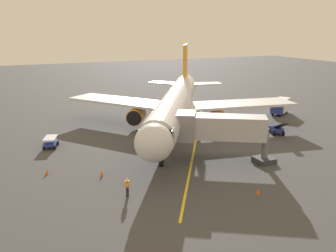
{
  "coord_description": "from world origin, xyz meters",
  "views": [
    {
      "loc": [
        21.18,
        47.97,
        14.37
      ],
      "look_at": [
        3.82,
        9.05,
        3.0
      ],
      "focal_mm": 39.62,
      "sensor_mm": 36.0,
      "label": 1
    }
  ],
  "objects_px": {
    "safety_cone_nose_left": "(258,191)",
    "safety_cone_wing_port": "(102,174)",
    "belt_loader_near_nose": "(277,129)",
    "airplane": "(176,104)",
    "jet_bridge": "(213,128)",
    "baggage_cart_portside": "(51,142)",
    "safety_cone_nose_right": "(47,172)",
    "box_truck_starboard_side": "(281,106)",
    "ground_crew_marshaller": "(127,187)"
  },
  "relations": [
    {
      "from": "airplane",
      "to": "safety_cone_nose_right",
      "type": "xyz_separation_m",
      "value": [
        18.64,
        9.11,
        -3.73
      ]
    },
    {
      "from": "box_truck_starboard_side",
      "to": "baggage_cart_portside",
      "type": "bearing_deg",
      "value": 4.31
    },
    {
      "from": "ground_crew_marshaller",
      "to": "safety_cone_nose_left",
      "type": "height_order",
      "value": "ground_crew_marshaller"
    },
    {
      "from": "baggage_cart_portside",
      "to": "safety_cone_wing_port",
      "type": "bearing_deg",
      "value": 106.41
    },
    {
      "from": "airplane",
      "to": "belt_loader_near_nose",
      "type": "relative_size",
      "value": 7.7
    },
    {
      "from": "ground_crew_marshaller",
      "to": "box_truck_starboard_side",
      "type": "height_order",
      "value": "box_truck_starboard_side"
    },
    {
      "from": "ground_crew_marshaller",
      "to": "baggage_cart_portside",
      "type": "xyz_separation_m",
      "value": [
        4.38,
        -17.07,
        -0.23
      ]
    },
    {
      "from": "belt_loader_near_nose",
      "to": "jet_bridge",
      "type": "bearing_deg",
      "value": 22.16
    },
    {
      "from": "airplane",
      "to": "safety_cone_nose_right",
      "type": "bearing_deg",
      "value": 26.05
    },
    {
      "from": "airplane",
      "to": "safety_cone_wing_port",
      "type": "xyz_separation_m",
      "value": [
        13.7,
        11.86,
        -3.73
      ]
    },
    {
      "from": "belt_loader_near_nose",
      "to": "baggage_cart_portside",
      "type": "height_order",
      "value": "belt_loader_near_nose"
    },
    {
      "from": "ground_crew_marshaller",
      "to": "box_truck_starboard_side",
      "type": "bearing_deg",
      "value": -149.48
    },
    {
      "from": "belt_loader_near_nose",
      "to": "safety_cone_nose_left",
      "type": "xyz_separation_m",
      "value": [
        14.34,
        14.69,
        -0.44
      ]
    },
    {
      "from": "baggage_cart_portside",
      "to": "safety_cone_nose_right",
      "type": "height_order",
      "value": "baggage_cart_portside"
    },
    {
      "from": "safety_cone_nose_left",
      "to": "safety_cone_wing_port",
      "type": "relative_size",
      "value": 1.0
    },
    {
      "from": "safety_cone_wing_port",
      "to": "safety_cone_nose_right",
      "type": "bearing_deg",
      "value": -29.13
    },
    {
      "from": "airplane",
      "to": "baggage_cart_portside",
      "type": "height_order",
      "value": "airplane"
    },
    {
      "from": "box_truck_starboard_side",
      "to": "safety_cone_nose_left",
      "type": "height_order",
      "value": "box_truck_starboard_side"
    },
    {
      "from": "ground_crew_marshaller",
      "to": "safety_cone_nose_left",
      "type": "relative_size",
      "value": 3.11
    },
    {
      "from": "airplane",
      "to": "jet_bridge",
      "type": "relative_size",
      "value": 3.37
    },
    {
      "from": "airplane",
      "to": "safety_cone_nose_right",
      "type": "relative_size",
      "value": 65.69
    },
    {
      "from": "jet_bridge",
      "to": "box_truck_starboard_side",
      "type": "relative_size",
      "value": 2.16
    },
    {
      "from": "safety_cone_nose_left",
      "to": "airplane",
      "type": "bearing_deg",
      "value": -95.31
    },
    {
      "from": "airplane",
      "to": "safety_cone_wing_port",
      "type": "bearing_deg",
      "value": 40.88
    },
    {
      "from": "safety_cone_nose_left",
      "to": "safety_cone_nose_right",
      "type": "distance_m",
      "value": 20.77
    },
    {
      "from": "belt_loader_near_nose",
      "to": "baggage_cart_portside",
      "type": "relative_size",
      "value": 1.61
    },
    {
      "from": "airplane",
      "to": "box_truck_starboard_side",
      "type": "relative_size",
      "value": 7.3
    },
    {
      "from": "belt_loader_near_nose",
      "to": "safety_cone_nose_left",
      "type": "bearing_deg",
      "value": 45.68
    },
    {
      "from": "jet_bridge",
      "to": "ground_crew_marshaller",
      "type": "height_order",
      "value": "jet_bridge"
    },
    {
      "from": "ground_crew_marshaller",
      "to": "safety_cone_nose_right",
      "type": "relative_size",
      "value": 3.11
    },
    {
      "from": "box_truck_starboard_side",
      "to": "safety_cone_wing_port",
      "type": "bearing_deg",
      "value": 22.71
    },
    {
      "from": "baggage_cart_portside",
      "to": "safety_cone_wing_port",
      "type": "xyz_separation_m",
      "value": [
        -3.44,
        11.68,
        -0.38
      ]
    },
    {
      "from": "box_truck_starboard_side",
      "to": "jet_bridge",
      "type": "bearing_deg",
      "value": 34.04
    },
    {
      "from": "jet_bridge",
      "to": "safety_cone_wing_port",
      "type": "xyz_separation_m",
      "value": [
        12.4,
        -0.56,
        -3.49
      ]
    },
    {
      "from": "jet_bridge",
      "to": "safety_cone_nose_right",
      "type": "xyz_separation_m",
      "value": [
        17.34,
        -3.31,
        -3.49
      ]
    },
    {
      "from": "airplane",
      "to": "safety_cone_nose_right",
      "type": "distance_m",
      "value": 21.08
    },
    {
      "from": "jet_bridge",
      "to": "baggage_cart_portside",
      "type": "bearing_deg",
      "value": -37.69
    },
    {
      "from": "safety_cone_nose_left",
      "to": "box_truck_starboard_side",
      "type": "bearing_deg",
      "value": -133.59
    },
    {
      "from": "belt_loader_near_nose",
      "to": "baggage_cart_portside",
      "type": "bearing_deg",
      "value": -12.77
    },
    {
      "from": "ground_crew_marshaller",
      "to": "baggage_cart_portside",
      "type": "distance_m",
      "value": 17.63
    },
    {
      "from": "safety_cone_nose_left",
      "to": "safety_cone_wing_port",
      "type": "height_order",
      "value": "same"
    },
    {
      "from": "belt_loader_near_nose",
      "to": "safety_cone_wing_port",
      "type": "relative_size",
      "value": 8.53
    },
    {
      "from": "jet_bridge",
      "to": "baggage_cart_portside",
      "type": "xyz_separation_m",
      "value": [
        15.84,
        -12.24,
        -3.11
      ]
    },
    {
      "from": "belt_loader_near_nose",
      "to": "safety_cone_wing_port",
      "type": "xyz_separation_m",
      "value": [
        26.04,
        5.0,
        -0.44
      ]
    },
    {
      "from": "box_truck_starboard_side",
      "to": "safety_cone_wing_port",
      "type": "xyz_separation_m",
      "value": [
        34.78,
        14.56,
        -1.11
      ]
    },
    {
      "from": "ground_crew_marshaller",
      "to": "belt_loader_near_nose",
      "type": "bearing_deg",
      "value": -157.51
    },
    {
      "from": "ground_crew_marshaller",
      "to": "baggage_cart_portside",
      "type": "relative_size",
      "value": 0.59
    },
    {
      "from": "belt_loader_near_nose",
      "to": "box_truck_starboard_side",
      "type": "distance_m",
      "value": 12.97
    },
    {
      "from": "jet_bridge",
      "to": "belt_loader_near_nose",
      "type": "height_order",
      "value": "jet_bridge"
    },
    {
      "from": "baggage_cart_portside",
      "to": "safety_cone_nose_right",
      "type": "relative_size",
      "value": 5.29
    }
  ]
}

